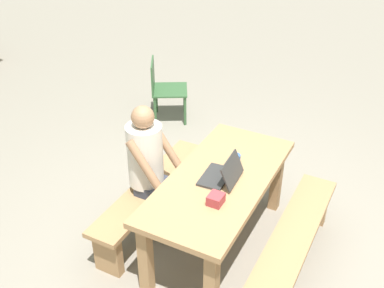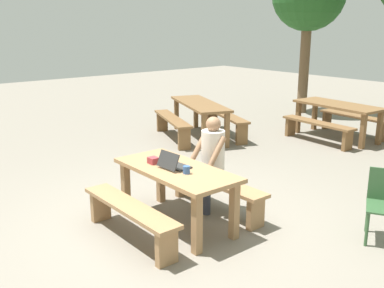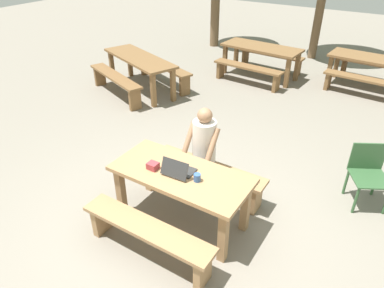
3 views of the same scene
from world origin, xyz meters
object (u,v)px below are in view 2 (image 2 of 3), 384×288
Objects in this scene: laptop at (174,164)px; picnic_table_rear at (200,108)px; coffee_mug at (186,170)px; picnic_table_front at (176,177)px; picnic_table_mid at (338,109)px; person_seated at (211,157)px; small_pouch at (153,160)px.

laptop is 4.33m from picnic_table_rear.
laptop reaches higher than coffee_mug.
laptop reaches higher than picnic_table_front.
picnic_table_front is at bearing 171.84° from coffee_mug.
picnic_table_rear is at bearing 137.69° from coffee_mug.
picnic_table_front is 0.86× the size of picnic_table_mid.
picnic_table_front is at bearing -82.99° from person_seated.
person_seated is (-0.06, 0.65, -0.05)m from laptop.
picnic_table_mid is at bearing -80.73° from laptop.
small_pouch is 4.18m from picnic_table_rear.
small_pouch is at bearing -76.36° from picnic_table_mid.
picnic_table_mid is (-1.19, 5.21, 0.03)m from picnic_table_front.
coffee_mug is 0.07× the size of person_seated.
picnic_table_rear is at bearing 131.81° from small_pouch.
coffee_mug is (0.26, -0.01, -0.01)m from laptop.
small_pouch is at bearing 12.34° from laptop.
picnic_table_rear is (-3.09, 3.03, -0.14)m from laptop.
person_seated reaches higher than coffee_mug.
person_seated reaches higher than laptop.
picnic_table_mid is 2.92m from picnic_table_rear.
picnic_table_mid is at bearing 102.86° from picnic_table_front.
laptop is 0.26m from coffee_mug.
small_pouch is (-0.31, -0.11, 0.16)m from picnic_table_front.
laptop is at bearing -23.60° from picnic_table_rear.
person_seated reaches higher than small_pouch.
picnic_table_front is 4.73× the size of laptop.
person_seated is at bearing 115.78° from coffee_mug.
small_pouch is 5.40m from picnic_table_mid.
picnic_table_mid is (-1.11, 4.59, -0.09)m from person_seated.
picnic_table_rear is at bearing 135.88° from picnic_table_front.
laptop is at bearing -119.48° from picnic_table_front.
person_seated is 3.85m from picnic_table_rear.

